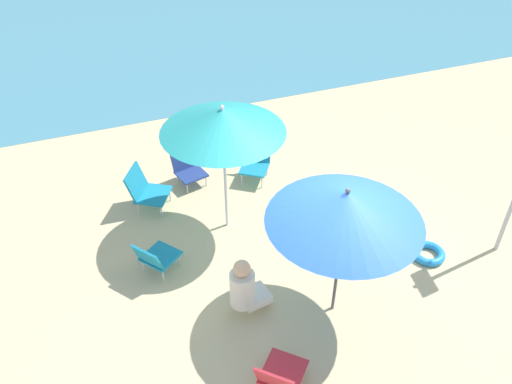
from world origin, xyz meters
The scene contains 13 objects.
ground_plane centered at (0.00, 0.00, 0.00)m, with size 40.00×40.00×0.00m, color #D3BC8C.
umbrella_blue centered at (-0.12, -0.48, 1.70)m, with size 1.82×1.82×1.97m.
umbrella_teal centered at (-0.90, 1.56, 1.85)m, with size 1.73×1.73×2.09m.
beach_chair_a centered at (-1.22, -1.34, 0.29)m, with size 0.73×0.74×0.60m.
beach_chair_b centered at (-0.05, 2.60, 0.31)m, with size 0.67×0.70×0.58m.
beach_chair_c centered at (-1.97, 2.43, 0.36)m, with size 0.77×0.75×0.69m.
beach_chair_d centered at (-2.13, 0.92, 0.32)m, with size 0.69×0.67×0.60m.
beach_chair_e centered at (-1.17, 2.86, 0.29)m, with size 0.56×0.60×0.56m.
beach_chair_f centered at (0.43, 1.34, 0.30)m, with size 0.72×0.67×0.57m.
person_a centered at (1.03, 0.63, 0.46)m, with size 0.57×0.44×0.93m.
person_b centered at (-1.20, -0.16, 0.46)m, with size 0.55×0.38×0.94m.
swim_ring centered at (1.60, -0.10, 0.06)m, with size 0.49×0.49×0.11m, color #238CD8.
beach_bag centered at (1.33, 1.19, 0.17)m, with size 0.31×0.18×0.35m, color silver.
Camera 1 is at (-2.65, -4.44, 5.49)m, focal length 37.63 mm.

